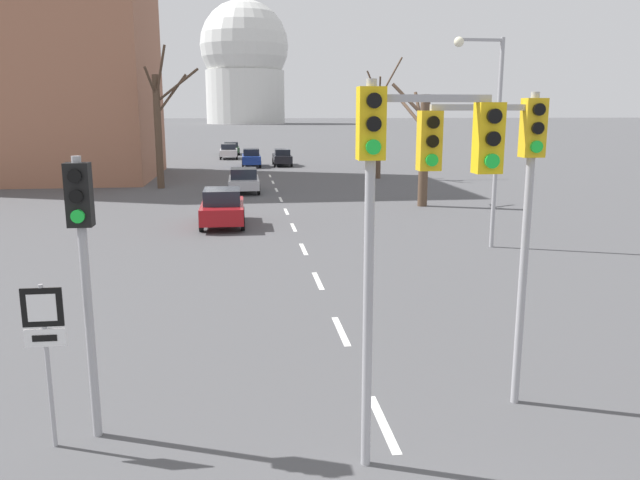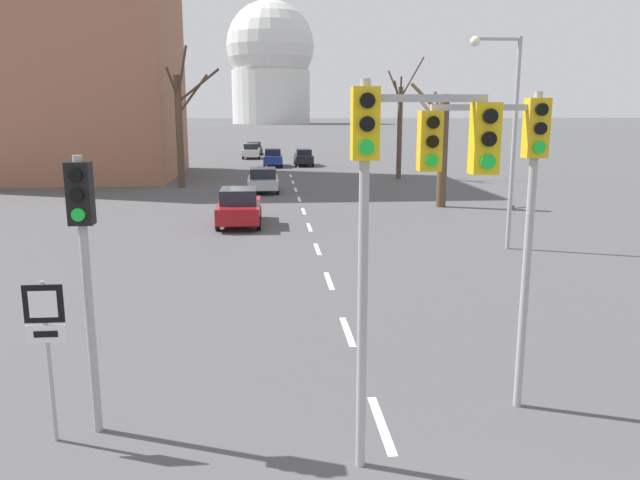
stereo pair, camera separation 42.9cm
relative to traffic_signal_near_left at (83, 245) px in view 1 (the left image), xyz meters
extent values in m
cube|color=silver|center=(4.68, -0.19, -3.15)|extent=(0.16, 2.00, 0.01)
cube|color=silver|center=(4.68, 4.31, -3.15)|extent=(0.16, 2.00, 0.01)
cube|color=silver|center=(4.68, 8.81, -3.15)|extent=(0.16, 2.00, 0.01)
cube|color=silver|center=(4.68, 13.31, -3.15)|extent=(0.16, 2.00, 0.01)
cube|color=silver|center=(4.68, 17.81, -3.15)|extent=(0.16, 2.00, 0.01)
cube|color=silver|center=(4.68, 22.31, -3.15)|extent=(0.16, 2.00, 0.01)
cube|color=silver|center=(4.68, 26.81, -3.15)|extent=(0.16, 2.00, 0.01)
cube|color=silver|center=(4.68, 31.31, -3.15)|extent=(0.16, 2.00, 0.01)
cube|color=silver|center=(4.68, 35.81, -3.15)|extent=(0.16, 2.00, 0.01)
cube|color=silver|center=(4.68, 40.31, -3.15)|extent=(0.16, 2.00, 0.01)
cylinder|color=#9E9EA3|center=(0.00, 0.01, -0.90)|extent=(0.14, 0.14, 4.51)
cube|color=black|center=(0.00, 0.01, 0.77)|extent=(0.36, 0.28, 0.96)
cylinder|color=black|center=(0.00, -0.16, 1.07)|extent=(0.20, 0.06, 0.20)
cylinder|color=black|center=(0.00, -0.16, 0.77)|extent=(0.20, 0.06, 0.20)
cylinder|color=green|center=(0.00, -0.16, 0.47)|extent=(0.20, 0.06, 0.20)
cylinder|color=#9E9EA3|center=(4.15, -1.36, -0.37)|extent=(0.14, 0.14, 5.57)
cube|color=yellow|center=(4.15, -1.36, 1.84)|extent=(0.36, 0.28, 0.96)
cylinder|color=black|center=(4.15, -1.53, 2.13)|extent=(0.20, 0.06, 0.20)
cylinder|color=black|center=(4.15, -1.53, 1.84)|extent=(0.20, 0.06, 0.20)
cylinder|color=green|center=(4.15, -1.53, 1.54)|extent=(0.20, 0.06, 0.20)
cube|color=#9E9EA3|center=(4.97, -1.36, 2.17)|extent=(1.64, 0.10, 0.10)
cube|color=yellow|center=(5.79, -1.36, 1.64)|extent=(0.36, 0.28, 0.96)
cylinder|color=black|center=(5.79, -1.53, 1.93)|extent=(0.20, 0.06, 0.20)
cylinder|color=black|center=(5.79, -1.53, 1.64)|extent=(0.20, 0.06, 0.20)
cylinder|color=green|center=(5.79, -1.53, 1.34)|extent=(0.20, 0.06, 0.20)
cylinder|color=#9E9EA3|center=(7.21, 0.28, -0.43)|extent=(0.14, 0.14, 5.46)
cube|color=gold|center=(7.21, 0.28, 1.72)|extent=(0.36, 0.28, 0.96)
cylinder|color=black|center=(7.21, 0.11, 2.02)|extent=(0.20, 0.06, 0.20)
cylinder|color=black|center=(7.21, 0.11, 1.72)|extent=(0.20, 0.06, 0.20)
cylinder|color=green|center=(7.21, 0.11, 1.43)|extent=(0.20, 0.06, 0.20)
cube|color=#9E9EA3|center=(6.34, 0.28, 2.05)|extent=(1.76, 0.10, 0.10)
cube|color=gold|center=(5.46, 0.28, 1.52)|extent=(0.36, 0.28, 0.96)
cylinder|color=black|center=(5.46, 0.11, 1.82)|extent=(0.20, 0.06, 0.20)
cylinder|color=black|center=(5.46, 0.11, 1.52)|extent=(0.20, 0.06, 0.20)
cylinder|color=green|center=(5.46, 0.11, 1.23)|extent=(0.20, 0.06, 0.20)
cylinder|color=#9E9EA3|center=(-0.59, -0.26, -1.84)|extent=(0.07, 0.07, 2.63)
cube|color=black|center=(-0.59, -0.28, -0.88)|extent=(0.60, 0.03, 0.60)
cube|color=white|center=(-0.59, -0.30, -0.88)|extent=(0.42, 0.01, 0.42)
cube|color=white|center=(-0.59, -0.28, -1.36)|extent=(0.60, 0.03, 0.28)
cube|color=black|center=(-0.59, -0.30, -1.36)|extent=(0.36, 0.01, 0.10)
cylinder|color=#9E9EA3|center=(11.90, 12.80, 0.71)|extent=(0.16, 0.16, 7.74)
cube|color=#9E9EA3|center=(11.08, 12.80, 4.48)|extent=(1.64, 0.10, 0.10)
sphere|color=#F2EAC6|center=(10.26, 12.80, 4.40)|extent=(0.36, 0.36, 0.36)
cube|color=maroon|center=(1.53, 18.69, -2.48)|extent=(1.89, 4.34, 0.72)
cube|color=#1E232D|center=(1.53, 18.47, -1.79)|extent=(1.61, 2.09, 0.66)
cylinder|color=black|center=(0.63, 20.04, -2.84)|extent=(0.18, 0.64, 0.64)
cylinder|color=black|center=(2.42, 20.04, -2.84)|extent=(0.18, 0.64, 0.64)
cylinder|color=black|center=(0.63, 17.35, -2.84)|extent=(0.18, 0.64, 0.64)
cylinder|color=black|center=(2.42, 17.35, -2.84)|extent=(0.18, 0.64, 0.64)
cube|color=#B7B7BC|center=(2.55, 30.38, -2.54)|extent=(1.89, 4.16, 0.60)
cube|color=#1E232D|center=(2.55, 30.17, -1.92)|extent=(1.61, 2.00, 0.63)
cylinder|color=black|center=(1.66, 31.67, -2.83)|extent=(0.18, 0.65, 0.65)
cylinder|color=black|center=(3.45, 31.67, -2.83)|extent=(0.18, 0.65, 0.65)
cylinder|color=black|center=(1.66, 29.08, -2.83)|extent=(0.18, 0.65, 0.65)
cylinder|color=black|center=(3.45, 29.08, -2.83)|extent=(0.18, 0.65, 0.65)
cube|color=#2D4C33|center=(1.30, 65.51, -2.54)|extent=(1.88, 4.26, 0.59)
cube|color=#1E232D|center=(1.30, 65.29, -1.96)|extent=(1.60, 2.04, 0.55)
cylinder|color=black|center=(0.41, 66.83, -2.84)|extent=(0.18, 0.64, 0.64)
cylinder|color=black|center=(2.19, 66.83, -2.84)|extent=(0.18, 0.64, 0.64)
cylinder|color=black|center=(0.41, 64.19, -2.84)|extent=(0.18, 0.64, 0.64)
cylinder|color=black|center=(2.19, 64.19, -2.84)|extent=(0.18, 0.64, 0.64)
cube|color=black|center=(6.27, 49.60, -2.48)|extent=(1.64, 4.44, 0.68)
cube|color=#1E232D|center=(6.27, 49.37, -1.87)|extent=(1.40, 2.13, 0.55)
cylinder|color=black|center=(5.50, 50.97, -2.82)|extent=(0.18, 0.67, 0.67)
cylinder|color=black|center=(7.04, 50.97, -2.82)|extent=(0.18, 0.67, 0.67)
cylinder|color=black|center=(5.50, 48.22, -2.82)|extent=(0.18, 0.67, 0.67)
cylinder|color=black|center=(7.04, 48.22, -2.82)|extent=(0.18, 0.67, 0.67)
cube|color=navy|center=(3.35, 48.86, -2.46)|extent=(1.67, 4.50, 0.72)
cube|color=#1E232D|center=(3.35, 48.64, -1.79)|extent=(1.42, 2.16, 0.61)
cylinder|color=black|center=(2.57, 50.26, -2.82)|extent=(0.18, 0.68, 0.68)
cylinder|color=black|center=(4.14, 50.26, -2.82)|extent=(0.18, 0.68, 0.68)
cylinder|color=black|center=(2.57, 47.47, -2.82)|extent=(0.18, 0.68, 0.68)
cylinder|color=black|center=(4.14, 47.47, -2.82)|extent=(0.18, 0.68, 0.68)
cube|color=silver|center=(1.11, 58.79, -2.48)|extent=(1.81, 4.03, 0.67)
cube|color=#1E232D|center=(1.11, 58.59, -1.84)|extent=(1.54, 1.94, 0.60)
cylinder|color=black|center=(0.26, 60.04, -2.81)|extent=(0.18, 0.69, 0.69)
cylinder|color=black|center=(1.97, 60.04, -2.81)|extent=(0.18, 0.69, 0.69)
cylinder|color=black|center=(0.26, 57.54, -2.81)|extent=(0.18, 0.69, 0.69)
cylinder|color=black|center=(1.97, 57.54, -2.81)|extent=(0.18, 0.69, 0.69)
cylinder|color=brown|center=(-4.83, 48.21, -0.44)|extent=(0.49, 0.49, 5.44)
cylinder|color=brown|center=(-4.69, 47.64, 1.32)|extent=(0.41, 1.26, 1.31)
cylinder|color=brown|center=(-4.60, 47.86, 1.58)|extent=(0.62, 0.86, 1.78)
cylinder|color=brown|center=(-5.16, 48.70, 1.10)|extent=(0.80, 1.17, 1.93)
cylinder|color=brown|center=(12.86, 37.43, 0.27)|extent=(0.38, 0.38, 6.85)
cylinder|color=brown|center=(12.72, 36.74, 3.18)|extent=(0.39, 1.49, 2.48)
cylinder|color=brown|center=(13.01, 38.18, 1.65)|extent=(0.39, 1.59, 1.85)
cylinder|color=brown|center=(12.43, 37.72, 3.80)|extent=(0.96, 0.72, 2.24)
cylinder|color=brown|center=(13.84, 37.93, 4.42)|extent=(2.03, 1.19, 3.11)
cylinder|color=brown|center=(12.48, 36.85, 3.24)|extent=(0.82, 1.30, 1.85)
cylinder|color=brown|center=(-2.99, 33.25, 0.56)|extent=(0.47, 0.47, 7.44)
cylinder|color=brown|center=(-2.01, 33.25, 3.02)|extent=(2.09, 0.17, 2.64)
cylinder|color=brown|center=(-1.55, 32.67, 3.58)|extent=(2.90, 1.49, 2.15)
cylinder|color=brown|center=(-2.57, 32.65, 4.45)|extent=(0.97, 1.36, 3.21)
cylinder|color=brown|center=(-3.23, 32.52, 3.80)|extent=(0.59, 1.59, 1.85)
cylinder|color=brown|center=(12.23, 23.30, -0.17)|extent=(0.52, 0.52, 5.98)
cylinder|color=brown|center=(12.21, 24.22, 1.76)|extent=(0.23, 1.98, 2.51)
cylinder|color=brown|center=(11.69, 24.37, 1.95)|extent=(1.00, 2.33, 1.74)
cylinder|color=brown|center=(11.43, 23.78, 2.52)|extent=(1.70, 1.21, 1.90)
cylinder|color=silver|center=(4.68, 235.64, 6.74)|extent=(29.68, 29.68, 19.79)
sphere|color=silver|center=(4.68, 235.64, 25.70)|extent=(32.98, 32.98, 32.98)
cylinder|color=silver|center=(4.68, 235.64, 40.54)|extent=(3.96, 3.96, 5.77)
cube|color=#9E664C|center=(-13.27, 40.91, 9.37)|extent=(18.00, 14.00, 25.05)
camera|label=1|loc=(2.42, -9.63, 2.01)|focal=35.00mm
camera|label=2|loc=(2.85, -9.67, 2.01)|focal=35.00mm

